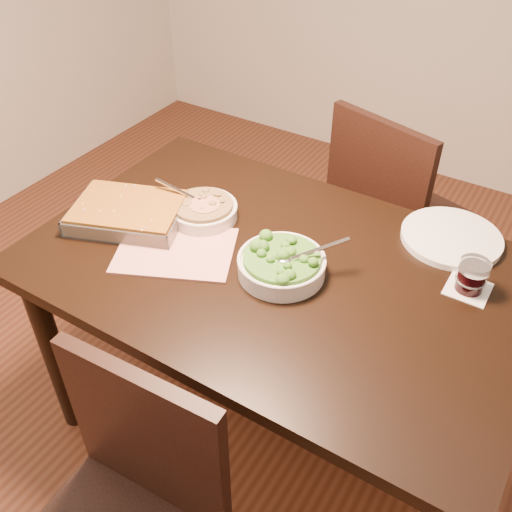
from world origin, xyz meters
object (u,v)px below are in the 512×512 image
wine_tumbler (472,275)px  chair_far (389,208)px  broccoli_bowl (282,264)px  table (277,288)px  baking_dish (129,213)px  dinner_plate (451,237)px  stew_bowl (203,210)px

wine_tumbler → chair_far: size_ratio=0.10×
broccoli_bowl → chair_far: (0.04, 0.79, -0.27)m
wine_tumbler → chair_far: 0.78m
table → broccoli_bowl: (0.03, -0.03, 0.13)m
baking_dish → chair_far: size_ratio=0.43×
broccoli_bowl → baking_dish: bearing=-176.3°
baking_dish → wine_tumbler: (0.97, 0.24, 0.02)m
table → dinner_plate: 0.53m
baking_dish → chair_far: bearing=35.5°
baking_dish → dinner_plate: (0.87, 0.43, -0.02)m
broccoli_bowl → dinner_plate: 0.53m
table → broccoli_bowl: broccoli_bowl is taller
stew_bowl → chair_far: bearing=62.0°
wine_tumbler → dinner_plate: size_ratio=0.31×
wine_tumbler → chair_far: chair_far is taller
table → baking_dish: (-0.49, -0.07, 0.12)m
dinner_plate → chair_far: bearing=128.1°
table → chair_far: size_ratio=1.52×
baking_dish → dinner_plate: size_ratio=1.37×
broccoli_bowl → wine_tumbler: (0.45, 0.21, 0.02)m
table → baking_dish: 0.51m
broccoli_bowl → wine_tumbler: bearing=24.4°
broccoli_bowl → dinner_plate: size_ratio=0.83×
table → chair_far: (0.06, 0.76, -0.14)m
table → chair_far: bearing=85.2°
broccoli_bowl → wine_tumbler: 0.50m
broccoli_bowl → dinner_plate: bearing=48.3°
broccoli_bowl → chair_far: size_ratio=0.26×
table → dinner_plate: size_ratio=4.81×
baking_dish → chair_far: (0.55, 0.83, -0.27)m
table → chair_far: chair_far is taller
table → stew_bowl: 0.34m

